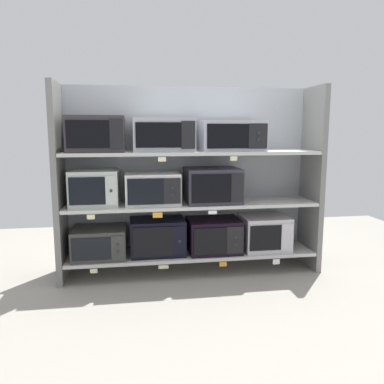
# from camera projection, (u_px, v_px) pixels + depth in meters

# --- Properties ---
(ground) EXTENTS (6.31, 6.00, 0.02)m
(ground) POSITION_uv_depth(u_px,v_px,m) (214.00, 322.00, 2.75)
(ground) COLOR gray
(back_panel) EXTENTS (2.51, 0.04, 1.75)m
(back_panel) POSITION_uv_depth(u_px,v_px,m) (188.00, 178.00, 3.83)
(back_panel) COLOR #9EA3A8
(back_panel) RESTS_ON ground
(upright_left) EXTENTS (0.05, 0.45, 1.75)m
(upright_left) POSITION_uv_depth(u_px,v_px,m) (59.00, 184.00, 3.40)
(upright_left) COLOR slate
(upright_left) RESTS_ON ground
(upright_right) EXTENTS (0.05, 0.45, 1.75)m
(upright_right) POSITION_uv_depth(u_px,v_px,m) (312.00, 179.00, 3.77)
(upright_right) COLOR slate
(upright_right) RESTS_ON ground
(shelf_0) EXTENTS (2.31, 0.45, 0.03)m
(shelf_0) POSITION_uv_depth(u_px,v_px,m) (192.00, 253.00, 3.70)
(shelf_0) COLOR beige
(shelf_0) RESTS_ON ground
(microwave_0) EXTENTS (0.48, 0.42, 0.27)m
(microwave_0) POSITION_uv_depth(u_px,v_px,m) (100.00, 242.00, 3.54)
(microwave_0) COLOR #32332F
(microwave_0) RESTS_ON shelf_0
(microwave_1) EXTENTS (0.50, 0.36, 0.33)m
(microwave_1) POSITION_uv_depth(u_px,v_px,m) (158.00, 237.00, 3.61)
(microwave_1) COLOR black
(microwave_1) RESTS_ON shelf_0
(microwave_2) EXTENTS (0.49, 0.42, 0.31)m
(microwave_2) POSITION_uv_depth(u_px,v_px,m) (214.00, 235.00, 3.70)
(microwave_2) COLOR black
(microwave_2) RESTS_ON shelf_0
(microwave_3) EXTENTS (0.44, 0.39, 0.33)m
(microwave_3) POSITION_uv_depth(u_px,v_px,m) (264.00, 232.00, 3.77)
(microwave_3) COLOR #BBB7BD
(microwave_3) RESTS_ON shelf_0
(price_tag_0) EXTENTS (0.06, 0.00, 0.04)m
(price_tag_0) POSITION_uv_depth(u_px,v_px,m) (94.00, 271.00, 3.34)
(price_tag_0) COLOR beige
(price_tag_1) EXTENTS (0.09, 0.00, 0.03)m
(price_tag_1) POSITION_uv_depth(u_px,v_px,m) (163.00, 267.00, 3.43)
(price_tag_1) COLOR beige
(price_tag_2) EXTENTS (0.07, 0.00, 0.04)m
(price_tag_2) POSITION_uv_depth(u_px,v_px,m) (223.00, 264.00, 3.52)
(price_tag_2) COLOR orange
(price_tag_3) EXTENTS (0.07, 0.00, 0.05)m
(price_tag_3) POSITION_uv_depth(u_px,v_px,m) (276.00, 262.00, 3.59)
(price_tag_3) COLOR white
(shelf_1) EXTENTS (2.31, 0.45, 0.03)m
(shelf_1) POSITION_uv_depth(u_px,v_px,m) (192.00, 204.00, 3.62)
(shelf_1) COLOR beige
(microwave_4) EXTENTS (0.42, 0.38, 0.32)m
(microwave_4) POSITION_uv_depth(u_px,v_px,m) (94.00, 188.00, 3.45)
(microwave_4) COLOR #B5BEB6
(microwave_4) RESTS_ON shelf_1
(microwave_5) EXTENTS (0.49, 0.36, 0.28)m
(microwave_5) POSITION_uv_depth(u_px,v_px,m) (153.00, 189.00, 3.54)
(microwave_5) COLOR silver
(microwave_5) RESTS_ON shelf_1
(microwave_6) EXTENTS (0.50, 0.43, 0.32)m
(microwave_6) POSITION_uv_depth(u_px,v_px,m) (212.00, 185.00, 3.62)
(microwave_6) COLOR #2E2C37
(microwave_6) RESTS_ON shelf_1
(price_tag_4) EXTENTS (0.07, 0.00, 0.04)m
(price_tag_4) POSITION_uv_depth(u_px,v_px,m) (91.00, 217.00, 3.26)
(price_tag_4) COLOR beige
(price_tag_5) EXTENTS (0.08, 0.00, 0.05)m
(price_tag_5) POSITION_uv_depth(u_px,v_px,m) (158.00, 215.00, 3.35)
(price_tag_5) COLOR orange
(price_tag_6) EXTENTS (0.08, 0.00, 0.03)m
(price_tag_6) POSITION_uv_depth(u_px,v_px,m) (213.00, 212.00, 3.42)
(price_tag_6) COLOR white
(shelf_2) EXTENTS (2.31, 0.45, 0.03)m
(shelf_2) POSITION_uv_depth(u_px,v_px,m) (192.00, 153.00, 3.55)
(shelf_2) COLOR beige
(microwave_7) EXTENTS (0.49, 0.40, 0.31)m
(microwave_7) POSITION_uv_depth(u_px,v_px,m) (96.00, 134.00, 3.38)
(microwave_7) COLOR #312C30
(microwave_7) RESTS_ON shelf_2
(microwave_8) EXTENTS (0.54, 0.39, 0.30)m
(microwave_8) POSITION_uv_depth(u_px,v_px,m) (163.00, 135.00, 3.48)
(microwave_8) COLOR #A0A7AF
(microwave_8) RESTS_ON shelf_2
(microwave_9) EXTENTS (0.58, 0.40, 0.28)m
(microwave_9) POSITION_uv_depth(u_px,v_px,m) (231.00, 136.00, 3.57)
(microwave_9) COLOR #B3B2C2
(microwave_9) RESTS_ON shelf_2
(price_tag_7) EXTENTS (0.07, 0.00, 0.04)m
(price_tag_7) POSITION_uv_depth(u_px,v_px,m) (162.00, 159.00, 3.28)
(price_tag_7) COLOR beige
(price_tag_8) EXTENTS (0.06, 0.00, 0.04)m
(price_tag_8) POSITION_uv_depth(u_px,v_px,m) (234.00, 158.00, 3.38)
(price_tag_8) COLOR beige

